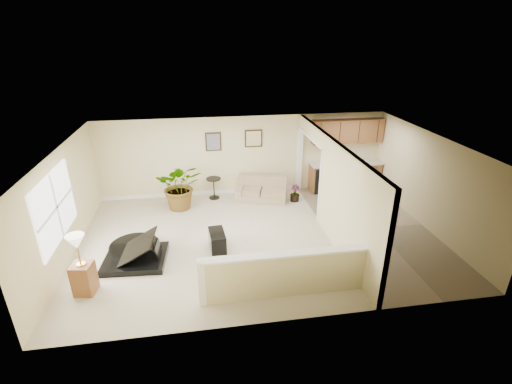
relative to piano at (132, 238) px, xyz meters
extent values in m
plane|color=#BEB494|center=(3.02, 0.47, -0.54)|extent=(9.00, 9.00, 0.00)
cube|color=beige|center=(3.02, 3.47, 0.71)|extent=(9.00, 0.04, 2.50)
cube|color=beige|center=(3.02, -2.53, 0.71)|extent=(9.00, 0.04, 2.50)
cube|color=beige|center=(-1.48, 0.47, 0.71)|extent=(0.04, 6.00, 2.50)
cube|color=beige|center=(7.52, 0.47, 0.71)|extent=(0.04, 6.00, 2.50)
cube|color=silver|center=(3.02, 0.47, 1.96)|extent=(9.00, 6.00, 0.04)
cube|color=gray|center=(6.17, 0.47, -0.54)|extent=(2.70, 6.00, 0.01)
cube|color=beige|center=(4.82, -0.73, 0.71)|extent=(0.12, 3.60, 2.50)
cube|color=beige|center=(4.82, 2.24, 1.76)|extent=(0.12, 2.35, 0.40)
cube|color=beige|center=(3.17, -1.83, -0.07)|extent=(3.30, 0.12, 0.95)
cube|color=white|center=(3.17, -1.83, 0.42)|extent=(3.40, 0.22, 0.05)
cube|color=white|center=(1.52, -1.83, -0.04)|extent=(0.14, 0.14, 1.00)
cube|color=white|center=(-1.46, -0.03, 0.91)|extent=(0.05, 2.15, 1.45)
cube|color=#312212|center=(2.07, 3.44, 1.21)|extent=(0.48, 0.03, 0.58)
cube|color=#9A627B|center=(2.07, 3.42, 1.21)|extent=(0.40, 0.01, 0.50)
cube|color=#312212|center=(3.32, 3.44, 1.26)|extent=(0.55, 0.03, 0.55)
cube|color=white|center=(3.32, 3.42, 1.26)|extent=(0.46, 0.01, 0.46)
cube|color=brown|center=(6.32, 3.17, -0.09)|extent=(2.30, 0.60, 0.90)
cube|color=beige|center=(6.32, 3.17, 0.38)|extent=(2.36, 0.65, 0.04)
cube|color=black|center=(5.52, 3.16, -0.11)|extent=(0.60, 0.60, 0.84)
cube|color=brown|center=(6.32, 3.29, 1.41)|extent=(2.30, 0.35, 0.75)
cube|color=black|center=(0.04, -0.13, 0.18)|extent=(1.44, 1.27, 0.28)
cylinder|color=black|center=(-0.11, 0.39, 0.18)|extent=(1.17, 1.17, 0.28)
cube|color=white|center=(0.85, -0.13, 0.15)|extent=(0.27, 0.95, 0.02)
cube|color=black|center=(-0.06, -0.04, 0.44)|extent=(1.15, 1.16, 0.64)
cube|color=black|center=(1.92, 0.09, -0.31)|extent=(0.41, 0.73, 0.47)
cube|color=tan|center=(3.48, 2.82, -0.33)|extent=(1.73, 1.28, 0.43)
cube|color=tan|center=(3.48, 3.15, 0.12)|extent=(1.54, 0.63, 0.45)
cube|color=tan|center=(2.80, 2.82, -0.03)|extent=(0.43, 0.89, 0.16)
cube|color=tan|center=(4.16, 2.82, -0.03)|extent=(0.43, 0.89, 0.16)
cylinder|color=black|center=(2.01, 3.12, -0.53)|extent=(0.33, 0.33, 0.03)
cylinder|color=black|center=(2.01, 3.12, -0.21)|extent=(0.03, 0.03, 0.65)
cylinder|color=black|center=(2.01, 3.12, 0.11)|extent=(0.46, 0.46, 0.03)
cylinder|color=black|center=(1.02, 2.57, -0.40)|extent=(0.41, 0.41, 0.29)
imported|color=#174F1D|center=(1.02, 2.57, 0.17)|extent=(1.34, 1.18, 1.43)
cylinder|color=black|center=(4.47, 2.51, -0.45)|extent=(0.27, 0.27, 0.19)
imported|color=#174F1D|center=(4.47, 2.51, -0.28)|extent=(0.34, 0.34, 0.53)
cube|color=brown|center=(-0.81, -1.10, -0.21)|extent=(0.45, 0.45, 0.67)
cylinder|color=#C28C40|center=(-0.81, -1.10, 0.14)|extent=(0.18, 0.18, 0.02)
cylinder|color=#C28C40|center=(-0.81, -1.10, 0.36)|extent=(0.03, 0.03, 0.44)
cone|color=#FFF5D0|center=(-0.81, -1.10, 0.63)|extent=(0.36, 0.36, 0.29)
camera|label=1|loc=(1.64, -7.66, 4.34)|focal=26.00mm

